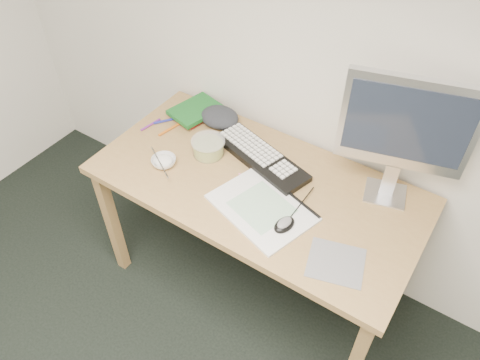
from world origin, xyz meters
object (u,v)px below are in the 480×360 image
(monitor, at_px, (406,128))
(sketchpad, at_px, (262,208))
(rice_bowl, at_px, (164,162))
(desk, at_px, (256,196))
(keyboard, at_px, (261,157))

(monitor, bearing_deg, sketchpad, -152.87)
(monitor, relative_size, rice_bowl, 5.12)
(desk, bearing_deg, sketchpad, -50.06)
(monitor, distance_m, rice_bowl, 1.00)
(sketchpad, distance_m, rice_bowl, 0.49)
(sketchpad, bearing_deg, keyboard, 139.52)
(desk, distance_m, rice_bowl, 0.43)
(monitor, bearing_deg, rice_bowl, -172.70)
(desk, xyz_separation_m, sketchpad, (0.10, -0.11, 0.09))
(desk, xyz_separation_m, rice_bowl, (-0.40, -0.13, 0.10))
(desk, height_order, rice_bowl, rice_bowl)
(sketchpad, relative_size, monitor, 0.71)
(keyboard, bearing_deg, desk, -48.42)
(monitor, bearing_deg, keyboard, 175.70)
(desk, relative_size, sketchpad, 3.55)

